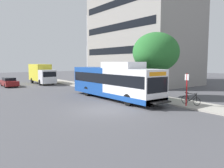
{
  "coord_description": "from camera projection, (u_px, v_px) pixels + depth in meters",
  "views": [
    {
      "loc": [
        -9.23,
        -13.6,
        3.65
      ],
      "look_at": [
        2.88,
        2.76,
        1.6
      ],
      "focal_mm": 35.36,
      "sensor_mm": 36.0,
      "label": 1
    }
  ],
  "objects": [
    {
      "name": "ground_plane",
      "position": [
        60.0,
        97.0,
        23.11
      ],
      "size": [
        120.0,
        120.0,
        0.0
      ],
      "primitive_type": "plane",
      "color": "#4C4C51"
    },
    {
      "name": "sidewalk_curb",
      "position": [
        124.0,
        93.0,
        25.64
      ],
      "size": [
        3.0,
        56.0,
        0.14
      ],
      "primitive_type": "cube",
      "color": "#A8A399",
      "rests_on": "ground"
    },
    {
      "name": "transit_bus",
      "position": [
        114.0,
        82.0,
        21.71
      ],
      "size": [
        2.58,
        12.25,
        3.65
      ],
      "color": "white",
      "rests_on": "ground"
    },
    {
      "name": "bus_stop_sign_pole",
      "position": [
        187.0,
        87.0,
        17.53
      ],
      "size": [
        0.1,
        0.36,
        2.6
      ],
      "color": "red",
      "rests_on": "sidewalk_curb"
    },
    {
      "name": "bicycle_parked",
      "position": [
        191.0,
        99.0,
        18.14
      ],
      "size": [
        0.52,
        1.76,
        1.02
      ],
      "color": "black",
      "rests_on": "sidewalk_curb"
    },
    {
      "name": "street_tree_near_stop",
      "position": [
        156.0,
        52.0,
        22.17
      ],
      "size": [
        4.66,
        4.66,
        6.46
      ],
      "color": "#4C3823",
      "rests_on": "sidewalk_curb"
    },
    {
      "name": "parked_car_far_lane",
      "position": [
        9.0,
        82.0,
        32.61
      ],
      "size": [
        1.8,
        4.5,
        1.33
      ],
      "color": "maroon",
      "rests_on": "ground"
    },
    {
      "name": "box_truck_background",
      "position": [
        42.0,
        73.0,
        36.54
      ],
      "size": [
        2.32,
        7.01,
        3.25
      ],
      "color": "silver",
      "rests_on": "ground"
    },
    {
      "name": "lattice_comm_tower",
      "position": [
        89.0,
        33.0,
        51.1
      ],
      "size": [
        1.1,
        1.1,
        31.06
      ],
      "color": "#B7B7BC",
      "rests_on": "ground"
    }
  ]
}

